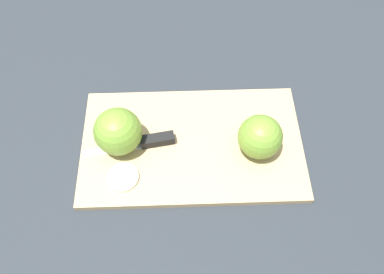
% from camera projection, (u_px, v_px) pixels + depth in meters
% --- Properties ---
extents(ground_plane, '(4.00, 4.00, 0.00)m').
position_uv_depth(ground_plane, '(192.00, 146.00, 0.70)').
color(ground_plane, '#282D33').
extents(cutting_board, '(0.43, 0.29, 0.01)m').
position_uv_depth(cutting_board, '(192.00, 144.00, 0.69)').
color(cutting_board, tan).
rests_on(cutting_board, ground_plane).
extents(apple_half_left, '(0.08, 0.08, 0.08)m').
position_uv_depth(apple_half_left, '(260.00, 137.00, 0.64)').
color(apple_half_left, olive).
rests_on(apple_half_left, cutting_board).
extents(apple_half_right, '(0.08, 0.08, 0.08)m').
position_uv_depth(apple_half_right, '(118.00, 132.00, 0.65)').
color(apple_half_right, olive).
rests_on(apple_half_right, cutting_board).
extents(knife, '(0.16, 0.06, 0.02)m').
position_uv_depth(knife, '(150.00, 142.00, 0.68)').
color(knife, silver).
rests_on(knife, cutting_board).
extents(apple_slice, '(0.05, 0.05, 0.01)m').
position_uv_depth(apple_slice, '(123.00, 177.00, 0.64)').
color(apple_slice, beige).
rests_on(apple_slice, cutting_board).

